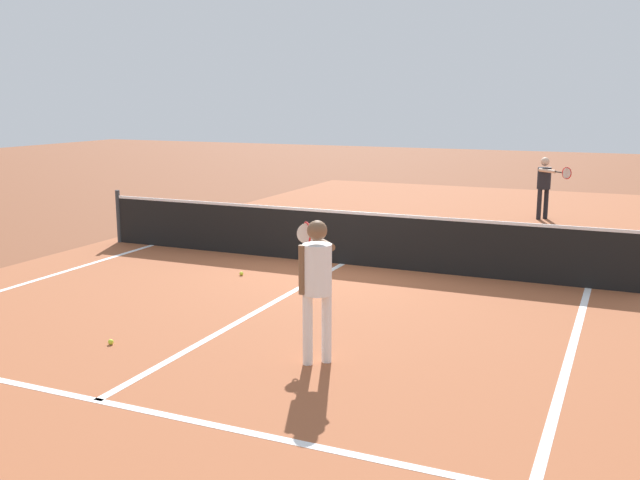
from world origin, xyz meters
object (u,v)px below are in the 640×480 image
object	(u,v)px
player_near	(317,275)
net	(343,237)
tennis_ball_near_net	(241,274)
tennis_ball_mid_court	(111,342)
player_far	(545,181)

from	to	relation	value
player_near	net	bearing A→B (deg)	108.51
player_near	tennis_ball_near_net	size ratio (longest dim) A/B	24.42
tennis_ball_mid_court	tennis_ball_near_net	distance (m)	3.60
player_far	tennis_ball_near_net	distance (m)	8.83
net	player_far	size ratio (longest dim) A/B	6.61
player_far	tennis_ball_near_net	bearing A→B (deg)	-116.27
net	player_near	distance (m)	4.86
player_far	net	bearing A→B (deg)	-112.54
net	player_near	size ratio (longest dim) A/B	6.16
net	tennis_ball_near_net	bearing A→B (deg)	-129.98
net	player_far	bearing A→B (deg)	67.46
net	tennis_ball_mid_court	xyz separation A→B (m)	(-0.96, -5.05, -0.46)
net	tennis_ball_near_net	distance (m)	1.96
player_far	tennis_ball_near_net	size ratio (longest dim) A/B	22.76
player_far	tennis_ball_mid_court	distance (m)	12.06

